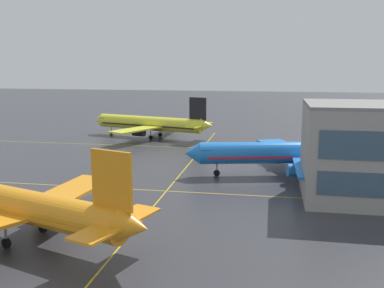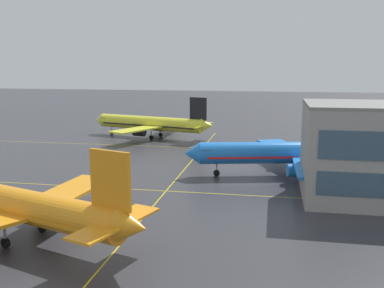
% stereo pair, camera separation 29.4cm
% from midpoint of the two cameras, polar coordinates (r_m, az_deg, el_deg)
% --- Properties ---
extents(airliner_front_gate, '(37.75, 32.28, 12.03)m').
position_cam_midpoint_polar(airliner_front_gate, '(56.46, -22.17, -7.28)').
color(airliner_front_gate, orange).
rests_on(airliner_front_gate, ground).
extents(airliner_second_row, '(39.77, 33.80, 12.46)m').
position_cam_midpoint_polar(airliner_second_row, '(83.21, 12.99, -1.13)').
color(airliner_second_row, blue).
rests_on(airliner_second_row, ground).
extents(airliner_third_row, '(37.26, 31.74, 11.74)m').
position_cam_midpoint_polar(airliner_third_row, '(123.09, -5.43, 2.66)').
color(airliner_third_row, yellow).
rests_on(airliner_third_row, ground).
extents(taxiway_markings, '(135.59, 124.41, 0.01)m').
position_cam_midpoint_polar(taxiway_markings, '(72.23, -3.47, -6.10)').
color(taxiway_markings, yellow).
rests_on(taxiway_markings, ground).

